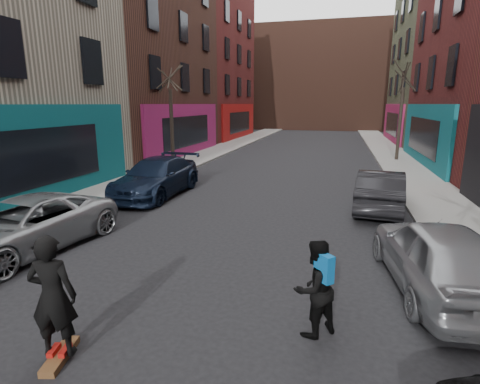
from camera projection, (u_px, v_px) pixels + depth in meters
The scene contains 13 objects.
sidewalk_left at pixel (232, 145), 32.16m from camera, with size 2.50×84.00×0.13m, color gray.
sidewalk_right at pixel (386, 149), 29.06m from camera, with size 2.50×84.00×0.13m, color gray.
buildings_left at pixel (17, 8), 18.90m from camera, with size 12.00×56.00×16.50m, color #591F19.
building_far at pixel (323, 79), 53.49m from camera, with size 40.00×10.00×14.00m, color #47281E.
tree_left_far at pixel (171, 106), 20.09m from camera, with size 2.00×2.00×6.50m, color black, non-canonical shape.
tree_right_far at pixel (402, 104), 22.63m from camera, with size 2.00×2.00×6.80m, color black, non-canonical shape.
parked_left_far at pixel (24, 226), 9.03m from camera, with size 2.15×4.66×1.29m, color gray.
parked_left_end at pixel (156, 177), 14.65m from camera, with size 2.03×4.99×1.45m, color black.
parked_right_far at pixel (439, 256), 7.07m from camera, with size 1.69×4.19×1.43m, color #95989D.
parked_right_end at pixel (380, 190), 12.57m from camera, with size 1.44×4.14×1.36m, color black.
skateboard at pixel (60, 356), 5.27m from camera, with size 0.22×0.80×0.10m, color brown.
skateboarder at pixel (53, 296), 5.06m from camera, with size 0.64×0.42×1.75m, color black.
pedestrian at pixel (315, 288), 5.70m from camera, with size 0.94×0.94×1.54m.
Camera 1 is at (2.64, -0.99, 3.51)m, focal length 28.00 mm.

